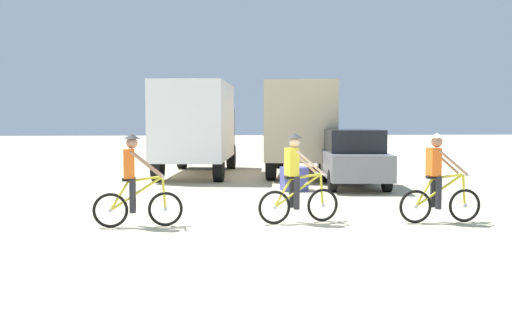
# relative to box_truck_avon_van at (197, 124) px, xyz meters

# --- Properties ---
(ground_plane) EXTENTS (120.00, 120.00, 0.00)m
(ground_plane) POSITION_rel_box_truck_avon_van_xyz_m (1.34, -11.95, -1.87)
(ground_plane) COLOR beige
(box_truck_avon_van) EXTENTS (3.17, 6.99, 3.35)m
(box_truck_avon_van) POSITION_rel_box_truck_avon_van_xyz_m (0.00, 0.00, 0.00)
(box_truck_avon_van) COLOR white
(box_truck_avon_van) RESTS_ON ground
(box_truck_tan_camper) EXTENTS (3.50, 7.05, 3.35)m
(box_truck_tan_camper) POSITION_rel_box_truck_avon_van_xyz_m (3.92, -0.01, 0.00)
(box_truck_tan_camper) COLOR #CCB78E
(box_truck_tan_camper) RESTS_ON ground
(sedan_parked) EXTENTS (2.13, 4.34, 1.76)m
(sedan_parked) POSITION_rel_box_truck_avon_van_xyz_m (4.80, -4.18, -0.99)
(sedan_parked) COLOR slate
(sedan_parked) RESTS_ON ground
(cyclist_orange_shirt) EXTENTS (1.73, 0.52, 1.82)m
(cyclist_orange_shirt) POSITION_rel_box_truck_avon_van_xyz_m (-1.09, -10.48, -1.03)
(cyclist_orange_shirt) COLOR black
(cyclist_orange_shirt) RESTS_ON ground
(cyclist_cowboy_hat) EXTENTS (1.70, 0.60, 1.82)m
(cyclist_cowboy_hat) POSITION_rel_box_truck_avon_van_xyz_m (2.10, -10.30, -1.03)
(cyclist_cowboy_hat) COLOR black
(cyclist_cowboy_hat) RESTS_ON ground
(cyclist_near_camera) EXTENTS (1.73, 0.52, 1.82)m
(cyclist_near_camera) POSITION_rel_box_truck_avon_van_xyz_m (4.95, -10.51, -1.03)
(cyclist_near_camera) COLOR black
(cyclist_near_camera) RESTS_ON ground
(supply_crate) EXTENTS (0.76, 0.76, 0.68)m
(supply_crate) POSITION_rel_box_truck_avon_van_xyz_m (2.85, -4.97, -1.53)
(supply_crate) COLOR #4C5199
(supply_crate) RESTS_ON ground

